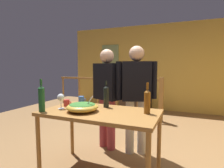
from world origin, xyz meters
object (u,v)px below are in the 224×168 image
object	(u,v)px
mug_blue	(81,100)
mug_red	(67,103)
tv_console	(135,103)
serving_table	(100,118)
person_standing_left	(107,90)
framed_picture	(110,56)
wine_bottle_amber	(147,101)
wine_glass	(61,98)
flat_screen_tv	(135,88)
salad_bowl	(82,107)
stair_railing	(123,92)
person_standing_right	(136,91)
wine_bottle_green	(42,98)
wine_bottle_dark	(106,96)

from	to	relation	value
mug_blue	mug_red	distance (m)	0.24
tv_console	mug_blue	world-z (taller)	mug_blue
serving_table	person_standing_left	bearing A→B (deg)	108.18
framed_picture	wine_bottle_amber	size ratio (longest dim) A/B	2.12
framed_picture	wine_glass	size ratio (longest dim) A/B	3.90
wine_bottle_amber	mug_red	bearing A→B (deg)	-178.10
tv_console	flat_screen_tv	world-z (taller)	flat_screen_tv
flat_screen_tv	salad_bowl	xyz separation A→B (m)	(0.32, -3.45, 0.19)
stair_railing	person_standing_right	xyz separation A→B (m)	(0.82, -1.78, 0.30)
wine_bottle_green	wine_glass	bearing A→B (deg)	57.99
tv_console	wine_bottle_dark	world-z (taller)	wine_bottle_dark
tv_console	serving_table	xyz separation A→B (m)	(0.50, -3.38, 0.51)
salad_bowl	mug_blue	xyz separation A→B (m)	(-0.26, 0.39, -0.01)
tv_console	mug_red	world-z (taller)	mug_red
serving_table	framed_picture	bearing A→B (deg)	111.62
mug_blue	mug_red	xyz separation A→B (m)	(-0.08, -0.22, -0.01)
salad_bowl	wine_bottle_amber	world-z (taller)	wine_bottle_amber
stair_railing	mug_red	distance (m)	2.45
salad_bowl	wine_glass	xyz separation A→B (m)	(-0.31, 0.01, 0.08)
serving_table	wine_bottle_amber	bearing A→B (deg)	10.61
person_standing_right	mug_red	bearing A→B (deg)	20.41
flat_screen_tv	person_standing_left	bearing A→B (deg)	-84.29
serving_table	person_standing_left	world-z (taller)	person_standing_left
tv_console	salad_bowl	size ratio (longest dim) A/B	2.43
mug_blue	person_standing_right	world-z (taller)	person_standing_right
stair_railing	mug_blue	world-z (taller)	stair_railing
person_standing_right	wine_glass	bearing A→B (deg)	27.41
flat_screen_tv	person_standing_right	distance (m)	2.74
wine_glass	mug_blue	size ratio (longest dim) A/B	1.66
flat_screen_tv	wine_bottle_dark	world-z (taller)	wine_bottle_dark
salad_bowl	wine_glass	distance (m)	0.32
wine_bottle_amber	stair_railing	bearing A→B (deg)	115.01
mug_red	person_standing_right	world-z (taller)	person_standing_right
wine_glass	person_standing_left	distance (m)	0.85
tv_console	wine_bottle_amber	xyz separation A→B (m)	(1.04, -3.28, 0.74)
serving_table	mug_blue	size ratio (longest dim) A/B	11.95
wine_bottle_amber	person_standing_left	bearing A→B (deg)	141.08
tv_console	wine_bottle_amber	bearing A→B (deg)	-72.47
wine_bottle_green	mug_red	distance (m)	0.38
framed_picture	mug_red	distance (m)	3.81
wine_bottle_amber	person_standing_left	world-z (taller)	person_standing_left
flat_screen_tv	salad_bowl	distance (m)	3.47
framed_picture	wine_bottle_green	world-z (taller)	framed_picture
wine_glass	mug_red	size ratio (longest dim) A/B	1.67
wine_bottle_amber	mug_red	world-z (taller)	wine_bottle_amber
wine_bottle_green	mug_blue	xyz separation A→B (m)	(0.18, 0.57, -0.11)
framed_picture	mug_red	bearing A→B (deg)	-75.53
tv_console	mug_blue	xyz separation A→B (m)	(0.06, -3.09, 0.65)
serving_table	salad_bowl	bearing A→B (deg)	-151.78
serving_table	wine_bottle_green	distance (m)	0.72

